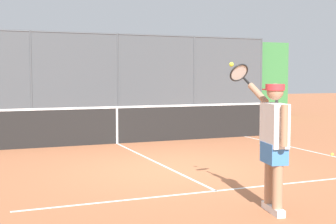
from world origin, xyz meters
TOP-DOWN VIEW (x-y plane):
  - ground_plane at (0.00, 0.00)m, footprint 60.00×60.00m
  - court_line_markings at (0.00, 1.98)m, footprint 7.64×9.89m
  - fence_backdrop at (0.00, -9.58)m, footprint 18.51×1.37m
  - tennis_net at (0.00, -3.68)m, footprint 9.82×0.09m
  - tennis_player at (-0.15, 3.00)m, footprint 0.32×1.40m
  - tennis_ball_near_net at (-3.83, -0.12)m, footprint 0.07×0.07m

SIDE VIEW (x-z plane):
  - ground_plane at x=0.00m, z-range 0.00..0.00m
  - court_line_markings at x=0.00m, z-range 0.00..0.01m
  - tennis_ball_near_net at x=-3.83m, z-range 0.00..0.07m
  - tennis_net at x=0.00m, z-range -0.04..1.03m
  - tennis_player at x=-0.15m, z-range -0.01..1.93m
  - fence_backdrop at x=0.00m, z-range -0.08..3.22m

